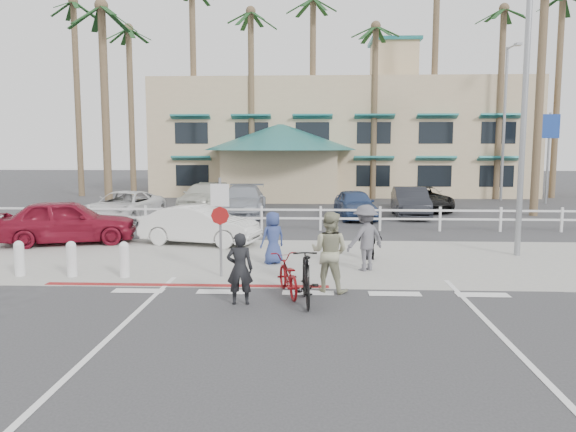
{
  "coord_description": "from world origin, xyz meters",
  "views": [
    {
      "loc": [
        0.12,
        -12.13,
        3.38
      ],
      "look_at": [
        -0.59,
        3.14,
        1.5
      ],
      "focal_mm": 35.0,
      "sensor_mm": 36.0,
      "label": 1
    }
  ],
  "objects_px": {
    "sign_post": "(220,222)",
    "bike_black": "(306,278)",
    "bike_red": "(288,275)",
    "car_white_sedan": "(200,225)",
    "car_red_compact": "(67,221)"
  },
  "relations": [
    {
      "from": "sign_post",
      "to": "bike_black",
      "type": "relative_size",
      "value": 1.54
    },
    {
      "from": "bike_red",
      "to": "car_white_sedan",
      "type": "bearing_deg",
      "value": -77.92
    },
    {
      "from": "sign_post",
      "to": "bike_red",
      "type": "height_order",
      "value": "sign_post"
    },
    {
      "from": "sign_post",
      "to": "bike_red",
      "type": "xyz_separation_m",
      "value": [
        1.83,
        -1.74,
        -0.99
      ]
    },
    {
      "from": "sign_post",
      "to": "bike_red",
      "type": "bearing_deg",
      "value": -43.63
    },
    {
      "from": "bike_red",
      "to": "bike_black",
      "type": "height_order",
      "value": "bike_black"
    },
    {
      "from": "bike_red",
      "to": "bike_black",
      "type": "distance_m",
      "value": 0.85
    },
    {
      "from": "sign_post",
      "to": "car_white_sedan",
      "type": "xyz_separation_m",
      "value": [
        -1.55,
        4.87,
        -0.77
      ]
    },
    {
      "from": "bike_black",
      "to": "car_white_sedan",
      "type": "xyz_separation_m",
      "value": [
        -3.81,
        7.34,
        0.12
      ]
    },
    {
      "from": "sign_post",
      "to": "bike_black",
      "type": "bearing_deg",
      "value": -47.4
    },
    {
      "from": "car_white_sedan",
      "to": "sign_post",
      "type": "bearing_deg",
      "value": -148.7
    },
    {
      "from": "sign_post",
      "to": "bike_red",
      "type": "relative_size",
      "value": 1.67
    },
    {
      "from": "sign_post",
      "to": "bike_black",
      "type": "height_order",
      "value": "sign_post"
    },
    {
      "from": "car_white_sedan",
      "to": "car_red_compact",
      "type": "bearing_deg",
      "value": 104.82
    },
    {
      "from": "bike_black",
      "to": "car_red_compact",
      "type": "height_order",
      "value": "car_red_compact"
    }
  ]
}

